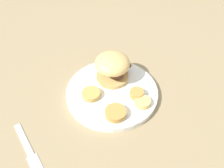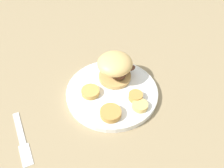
# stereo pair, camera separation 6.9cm
# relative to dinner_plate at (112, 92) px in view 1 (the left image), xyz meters

# --- Properties ---
(ground_plane) EXTENTS (4.00, 4.00, 0.00)m
(ground_plane) POSITION_rel_dinner_plate_xyz_m (0.00, 0.00, -0.01)
(ground_plane) COLOR #937F5B
(dinner_plate) EXTENTS (0.25, 0.25, 0.02)m
(dinner_plate) POSITION_rel_dinner_plate_xyz_m (0.00, 0.00, 0.00)
(dinner_plate) COLOR white
(dinner_plate) RESTS_ON ground_plane
(sandwich) EXTENTS (0.10, 0.10, 0.08)m
(sandwich) POSITION_rel_dinner_plate_xyz_m (0.02, -0.05, 0.05)
(sandwich) COLOR tan
(sandwich) RESTS_ON dinner_plate
(potato_round_0) EXTENTS (0.05, 0.05, 0.02)m
(potato_round_0) POSITION_rel_dinner_plate_xyz_m (-0.04, 0.07, 0.02)
(potato_round_0) COLOR #BC8942
(potato_round_0) RESTS_ON dinner_plate
(potato_round_1) EXTENTS (0.04, 0.04, 0.02)m
(potato_round_1) POSITION_rel_dinner_plate_xyz_m (-0.07, -0.01, 0.02)
(potato_round_1) COLOR #BC8942
(potato_round_1) RESTS_ON dinner_plate
(potato_round_2) EXTENTS (0.04, 0.04, 0.01)m
(potato_round_2) POSITION_rel_dinner_plate_xyz_m (-0.09, 0.02, 0.01)
(potato_round_2) COLOR #DBB766
(potato_round_2) RESTS_ON dinner_plate
(potato_round_3) EXTENTS (0.05, 0.05, 0.01)m
(potato_round_3) POSITION_rel_dinner_plate_xyz_m (0.04, 0.04, 0.01)
(potato_round_3) COLOR tan
(potato_round_3) RESTS_ON dinner_plate
(fork) EXTENTS (0.14, 0.11, 0.00)m
(fork) POSITION_rel_dinner_plate_xyz_m (0.12, 0.23, -0.01)
(fork) COLOR silver
(fork) RESTS_ON ground_plane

